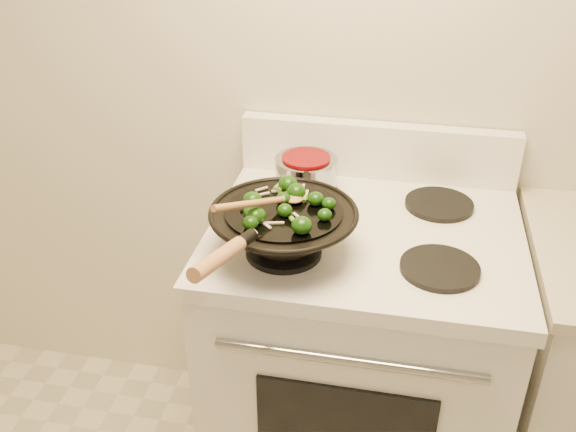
# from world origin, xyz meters

# --- Properties ---
(stove) EXTENTS (0.78, 0.67, 1.08)m
(stove) POSITION_xyz_m (-0.20, 1.17, 0.47)
(stove) COLOR white
(stove) RESTS_ON ground
(wok) EXTENTS (0.34, 0.56, 0.20)m
(wok) POSITION_xyz_m (-0.38, 1.02, 0.99)
(wok) COLOR black
(wok) RESTS_ON stove
(stirfry) EXTENTS (0.21, 0.24, 0.04)m
(stirfry) POSITION_xyz_m (-0.38, 1.01, 1.05)
(stirfry) COLOR #123608
(stirfry) RESTS_ON wok
(wooden_spoon) EXTENTS (0.16, 0.25, 0.09)m
(wooden_spoon) POSITION_xyz_m (-0.40, 1.00, 1.07)
(wooden_spoon) COLOR #AD7444
(wooden_spoon) RESTS_ON wok
(saucepan) EXTENTS (0.17, 0.27, 0.10)m
(saucepan) POSITION_xyz_m (-0.38, 1.32, 0.98)
(saucepan) COLOR #989BA0
(saucepan) RESTS_ON stove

